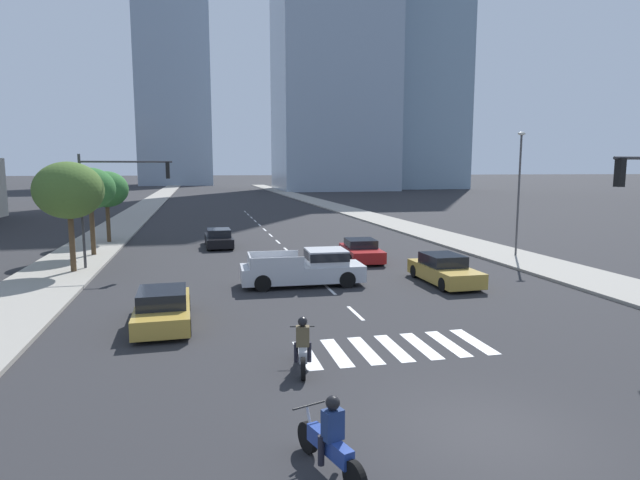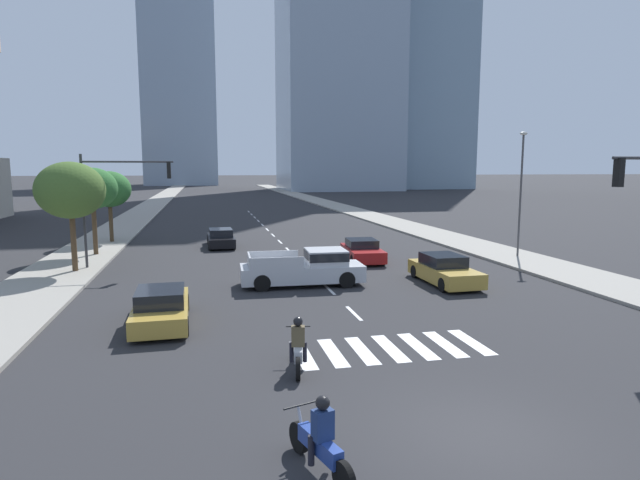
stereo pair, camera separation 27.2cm
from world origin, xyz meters
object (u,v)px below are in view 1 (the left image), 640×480
object	(u,v)px
traffic_signal_far	(116,190)
sedan_gold_2	(444,270)
motorcycle_lead	(330,442)
sedan_black_3	(219,238)
sedan_gold_0	(163,308)
street_tree_second	(90,189)
street_tree_nearest	(69,191)
street_tree_third	(106,190)
motorcycle_trailing	(303,348)
sedan_red_1	(361,251)
street_lamp_east	(519,185)
pickup_truck	(308,268)

from	to	relation	value
traffic_signal_far	sedan_gold_2	bearing A→B (deg)	-24.71
motorcycle_lead	sedan_black_3	world-z (taller)	motorcycle_lead
sedan_gold_0	traffic_signal_far	distance (m)	12.14
sedan_gold_2	sedan_black_3	distance (m)	17.49
street_tree_second	sedan_black_3	bearing A→B (deg)	18.42
street_tree_nearest	street_tree_third	world-z (taller)	street_tree_nearest
motorcycle_trailing	sedan_red_1	xyz separation A→B (m)	(6.64, 15.85, 0.01)
street_lamp_east	sedan_gold_2	bearing A→B (deg)	-143.08
street_tree_nearest	street_tree_second	world-z (taller)	street_tree_nearest
pickup_truck	traffic_signal_far	world-z (taller)	traffic_signal_far
motorcycle_lead	street_tree_second	xyz separation A→B (m)	(-8.58, 25.89, 3.62)
pickup_truck	sedan_red_1	size ratio (longest dim) A/B	1.30
sedan_gold_0	traffic_signal_far	bearing A→B (deg)	13.45
motorcycle_trailing	street_lamp_east	xyz separation A→B (m)	(16.21, 14.81, 3.88)
motorcycle_lead	traffic_signal_far	distance (m)	22.55
street_tree_nearest	street_tree_third	distance (m)	11.33
sedan_red_1	traffic_signal_far	distance (m)	14.07
motorcycle_lead	traffic_signal_far	xyz separation A→B (m)	(-6.45, 21.29, 3.72)
pickup_truck	street_tree_third	world-z (taller)	street_tree_third
pickup_truck	sedan_gold_0	bearing A→B (deg)	-139.06
motorcycle_lead	sedan_gold_0	distance (m)	10.70
sedan_gold_2	traffic_signal_far	bearing A→B (deg)	-115.17
motorcycle_trailing	street_tree_nearest	size ratio (longest dim) A/B	0.38
street_lamp_east	motorcycle_lead	bearing A→B (deg)	-130.15
motorcycle_lead	street_tree_third	xyz separation A→B (m)	(-8.58, 31.75, 3.34)
sedan_gold_0	sedan_black_3	size ratio (longest dim) A/B	1.02
sedan_black_3	street_tree_second	size ratio (longest dim) A/B	0.87
sedan_gold_0	street_tree_third	xyz separation A→B (m)	(-5.08, 21.63, 3.33)
motorcycle_lead	traffic_signal_far	size ratio (longest dim) A/B	0.35
motorcycle_trailing	street_tree_third	xyz separation A→B (m)	(-9.06, 26.77, 3.34)
motorcycle_lead	sedan_gold_0	bearing A→B (deg)	0.97
sedan_red_1	sedan_gold_0	bearing A→B (deg)	-40.42
street_lamp_east	traffic_signal_far	bearing A→B (deg)	176.28
motorcycle_trailing	street_tree_nearest	world-z (taller)	street_tree_nearest
street_tree_nearest	motorcycle_lead	bearing A→B (deg)	-67.22
motorcycle_lead	traffic_signal_far	bearing A→B (deg)	-1.26
sedan_gold_0	street_lamp_east	xyz separation A→B (m)	(20.19, 9.67, 3.87)
pickup_truck	sedan_red_1	world-z (taller)	pickup_truck
sedan_gold_0	street_tree_third	size ratio (longest dim) A/B	0.92
street_tree_nearest	street_tree_second	xyz separation A→B (m)	(-0.00, 5.46, -0.11)
motorcycle_trailing	sedan_gold_0	distance (m)	6.49
sedan_gold_0	sedan_gold_2	xyz separation A→B (m)	(12.64, 4.00, 0.03)
traffic_signal_far	street_lamp_east	distance (m)	23.19
sedan_black_3	street_tree_second	xyz separation A→B (m)	(-7.71, -2.57, 3.61)
pickup_truck	street_tree_third	bearing A→B (deg)	126.29
sedan_red_1	street_tree_second	xyz separation A→B (m)	(-15.70, 5.06, 3.60)
street_lamp_east	street_tree_third	xyz separation A→B (m)	(-25.27, 11.96, -0.54)
street_tree_second	street_tree_third	size ratio (longest dim) A/B	1.05
street_lamp_east	sedan_gold_0	bearing A→B (deg)	-154.40
sedan_gold_0	street_lamp_east	distance (m)	22.71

